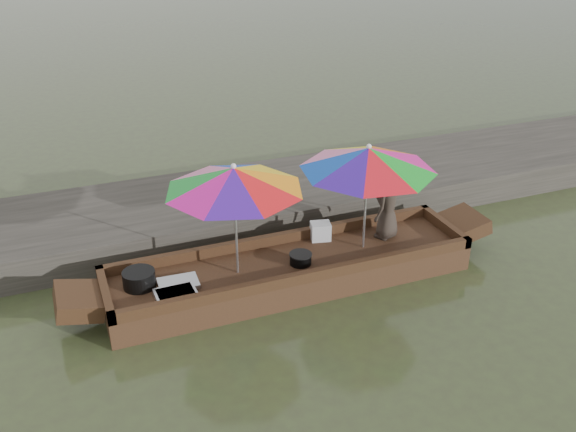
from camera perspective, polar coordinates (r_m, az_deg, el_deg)
name	(u,v)px	position (r m, az deg, el deg)	size (l,w,h in m)	color
water	(291,283)	(8.98, 0.24, -5.98)	(80.00, 80.00, 0.00)	#3F4E28
dock	(242,204)	(10.67, -4.15, 1.11)	(22.00, 2.20, 0.50)	#2D2B26
boat_hull	(291,272)	(8.88, 0.24, -5.03)	(5.04, 1.20, 0.35)	black
cooking_pot	(139,279)	(8.42, -13.10, -5.48)	(0.42, 0.42, 0.22)	black
tray_crayfish	(176,295)	(8.14, -9.95, -6.89)	(0.51, 0.35, 0.09)	silver
tray_scallop	(178,283)	(8.38, -9.73, -5.92)	(0.51, 0.35, 0.06)	silver
charcoal_grill	(301,259)	(8.71, 1.12, -3.86)	(0.29, 0.29, 0.14)	black
supply_bag	(320,231)	(9.30, 2.90, -1.35)	(0.28, 0.22, 0.26)	silver
vendor	(388,205)	(9.29, 8.88, 0.99)	(0.51, 0.33, 1.03)	#312922
umbrella_bow	(236,220)	(8.20, -4.67, -0.39)	(1.79, 1.79, 1.55)	yellow
umbrella_stern	(366,198)	(8.85, 6.94, 1.64)	(1.86, 1.86, 1.55)	orange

